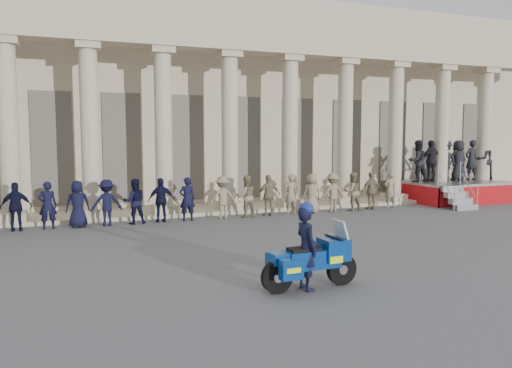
# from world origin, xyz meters

# --- Properties ---
(ground) EXTENTS (90.00, 90.00, 0.00)m
(ground) POSITION_xyz_m (0.00, 0.00, 0.00)
(ground) COLOR #4C4C4F
(ground) RESTS_ON ground
(building) EXTENTS (40.00, 12.50, 9.00)m
(building) POSITION_xyz_m (-0.00, 14.74, 4.52)
(building) COLOR tan
(building) RESTS_ON ground
(officer_rank) EXTENTS (23.18, 0.60, 1.57)m
(officer_rank) POSITION_xyz_m (-3.41, 6.79, 0.79)
(officer_rank) COLOR black
(officer_rank) RESTS_ON ground
(reviewing_stand) EXTENTS (4.93, 4.38, 2.86)m
(reviewing_stand) POSITION_xyz_m (12.19, 7.82, 1.63)
(reviewing_stand) COLOR gray
(reviewing_stand) RESTS_ON ground
(motorcycle) EXTENTS (2.09, 0.86, 1.34)m
(motorcycle) POSITION_xyz_m (-0.33, -2.06, 0.58)
(motorcycle) COLOR black
(motorcycle) RESTS_ON ground
(rider) EXTENTS (0.42, 0.62, 1.75)m
(rider) POSITION_xyz_m (-0.44, -2.06, 0.87)
(rider) COLOR black
(rider) RESTS_ON ground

